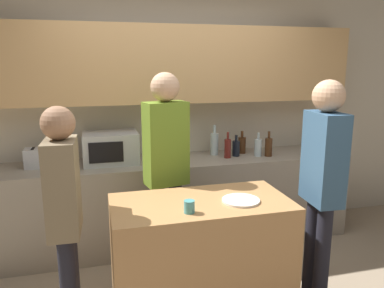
{
  "coord_description": "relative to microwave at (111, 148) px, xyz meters",
  "views": [
    {
      "loc": [
        -0.77,
        -2.18,
        1.84
      ],
      "look_at": [
        -0.1,
        0.41,
        1.26
      ],
      "focal_mm": 35.0,
      "sensor_mm": 36.0,
      "label": 1
    }
  ],
  "objects": [
    {
      "name": "back_wall",
      "position": [
        0.65,
        0.21,
        0.5
      ],
      "size": [
        6.4,
        0.4,
        2.7
      ],
      "color": "beige",
      "rests_on": "ground_plane"
    },
    {
      "name": "back_counter",
      "position": [
        0.65,
        -0.06,
        -0.59
      ],
      "size": [
        3.6,
        0.62,
        0.88
      ],
      "color": "gray",
      "rests_on": "ground_plane"
    },
    {
      "name": "kitchen_island",
      "position": [
        0.55,
        -1.28,
        -0.58
      ],
      "size": [
        1.24,
        0.64,
        0.91
      ],
      "color": "#B27F4C",
      "rests_on": "ground_plane"
    },
    {
      "name": "microwave",
      "position": [
        0.0,
        0.0,
        0.0
      ],
      "size": [
        0.52,
        0.39,
        0.3
      ],
      "color": "#B7BABC",
      "rests_on": "back_counter"
    },
    {
      "name": "toaster",
      "position": [
        -0.65,
        0.0,
        -0.06
      ],
      "size": [
        0.26,
        0.16,
        0.18
      ],
      "color": "silver",
      "rests_on": "back_counter"
    },
    {
      "name": "potted_plant",
      "position": [
        2.2,
        0.0,
        0.05
      ],
      "size": [
        0.14,
        0.14,
        0.4
      ],
      "color": "silver",
      "rests_on": "back_counter"
    },
    {
      "name": "bottle_0",
      "position": [
        1.08,
        0.06,
        -0.03
      ],
      "size": [
        0.08,
        0.08,
        0.32
      ],
      "color": "silver",
      "rests_on": "back_counter"
    },
    {
      "name": "bottle_1",
      "position": [
        1.17,
        -0.11,
        -0.05
      ],
      "size": [
        0.07,
        0.07,
        0.27
      ],
      "color": "maroon",
      "rests_on": "back_counter"
    },
    {
      "name": "bottle_2",
      "position": [
        1.28,
        -0.06,
        -0.06
      ],
      "size": [
        0.08,
        0.08,
        0.22
      ],
      "color": "black",
      "rests_on": "back_counter"
    },
    {
      "name": "bottle_3",
      "position": [
        1.39,
        0.05,
        -0.06
      ],
      "size": [
        0.08,
        0.08,
        0.24
      ],
      "color": "#472814",
      "rests_on": "back_counter"
    },
    {
      "name": "bottle_4",
      "position": [
        1.5,
        -0.12,
        -0.06
      ],
      "size": [
        0.08,
        0.08,
        0.25
      ],
      "color": "silver",
      "rests_on": "back_counter"
    },
    {
      "name": "bottle_5",
      "position": [
        1.6,
        -0.15,
        -0.05
      ],
      "size": [
        0.08,
        0.08,
        0.27
      ],
      "color": "#472814",
      "rests_on": "back_counter"
    },
    {
      "name": "plate_on_island",
      "position": [
        0.81,
        -1.36,
        -0.12
      ],
      "size": [
        0.26,
        0.26,
        0.01
      ],
      "color": "white",
      "rests_on": "kitchen_island"
    },
    {
      "name": "cup_0",
      "position": [
        0.42,
        -1.47,
        -0.09
      ],
      "size": [
        0.07,
        0.07,
        0.08
      ],
      "color": "teal",
      "rests_on": "kitchen_island"
    },
    {
      "name": "person_left",
      "position": [
        1.45,
        -1.35,
        0.0
      ],
      "size": [
        0.23,
        0.35,
        1.73
      ],
      "rotation": [
        0.0,
        0.0,
        1.5
      ],
      "color": "black",
      "rests_on": "ground_plane"
    },
    {
      "name": "person_center",
      "position": [
        0.42,
        -0.71,
        0.03
      ],
      "size": [
        0.37,
        0.26,
        1.77
      ],
      "rotation": [
        0.0,
        0.0,
        -2.91
      ],
      "color": "black",
      "rests_on": "ground_plane"
    },
    {
      "name": "person_right",
      "position": [
        -0.35,
        -1.25,
        -0.1
      ],
      "size": [
        0.21,
        0.35,
        1.59
      ],
      "rotation": [
        0.0,
        0.0,
        -1.61
      ],
      "color": "black",
      "rests_on": "ground_plane"
    }
  ]
}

